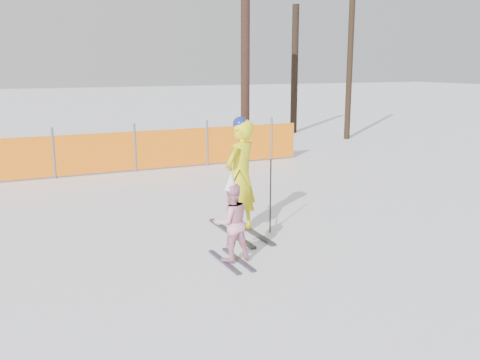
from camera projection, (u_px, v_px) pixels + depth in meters
name	position (u px, v px, depth m)	size (l,w,h in m)	color
ground	(254.00, 252.00, 7.92)	(120.00, 120.00, 0.00)	white
adult	(240.00, 176.00, 8.64)	(0.80, 1.67, 1.92)	black
child	(231.00, 222.00, 7.42)	(0.54, 0.99, 1.28)	black
ski_poles	(255.00, 188.00, 8.37)	(1.09, 0.94, 1.23)	black
safety_fence	(25.00, 158.00, 12.65)	(14.77, 0.06, 1.25)	#595960
tree_trunks	(291.00, 59.00, 18.94)	(4.82, 3.50, 6.55)	black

